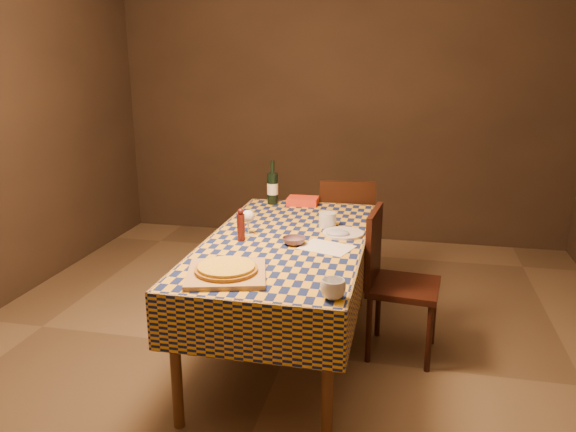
{
  "coord_description": "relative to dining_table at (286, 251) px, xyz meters",
  "views": [
    {
      "loc": [
        0.69,
        -3.13,
        1.82
      ],
      "look_at": [
        0.0,
        0.05,
        0.9
      ],
      "focal_mm": 35.0,
      "sensor_mm": 36.0,
      "label": 1
    }
  ],
  "objects": [
    {
      "name": "room",
      "position": [
        0.0,
        0.0,
        0.66
      ],
      "size": [
        5.0,
        5.1,
        2.7
      ],
      "color": "brown",
      "rests_on": "ground"
    },
    {
      "name": "white_plate",
      "position": [
        0.32,
        0.16,
        0.08
      ],
      "size": [
        0.31,
        0.31,
        0.01
      ],
      "primitive_type": "cylinder",
      "rotation": [
        0.0,
        0.0,
        -0.24
      ],
      "color": "silver",
      "rests_on": "dining_table"
    },
    {
      "name": "pizza",
      "position": [
        -0.17,
        -0.64,
        0.12
      ],
      "size": [
        0.41,
        0.41,
        0.03
      ],
      "color": "#946118",
      "rests_on": "cutting_board"
    },
    {
      "name": "chair_right",
      "position": [
        0.63,
        0.18,
        -0.17
      ],
      "size": [
        0.47,
        0.46,
        0.93
      ],
      "color": "black",
      "rests_on": "ground"
    },
    {
      "name": "flour_bag",
      "position": [
        0.3,
        0.11,
        0.1
      ],
      "size": [
        0.15,
        0.12,
        0.04
      ],
      "primitive_type": "ellipsoid",
      "rotation": [
        0.0,
        0.0,
        -0.05
      ],
      "color": "#A1AACE",
      "rests_on": "dining_table"
    },
    {
      "name": "cutting_board",
      "position": [
        -0.17,
        -0.64,
        0.09
      ],
      "size": [
        0.47,
        0.47,
        0.02
      ],
      "primitive_type": "cube",
      "rotation": [
        0.0,
        0.0,
        0.26
      ],
      "color": "tan",
      "rests_on": "dining_table"
    },
    {
      "name": "deli_tub",
      "position": [
        0.21,
        0.3,
        0.12
      ],
      "size": [
        0.13,
        0.13,
        0.09
      ],
      "primitive_type": "cylinder",
      "rotation": [
        0.0,
        0.0,
        -0.15
      ],
      "color": "silver",
      "rests_on": "dining_table"
    },
    {
      "name": "flour_patch",
      "position": [
        0.26,
        -0.11,
        0.08
      ],
      "size": [
        0.34,
        0.29,
        0.0
      ],
      "primitive_type": "cube",
      "rotation": [
        0.0,
        0.0,
        -0.32
      ],
      "color": "white",
      "rests_on": "dining_table"
    },
    {
      "name": "takeout_container",
      "position": [
        -0.06,
        0.82,
        0.1
      ],
      "size": [
        0.23,
        0.16,
        0.06
      ],
      "primitive_type": "cube",
      "rotation": [
        0.0,
        0.0,
        0.02
      ],
      "color": "red",
      "rests_on": "dining_table"
    },
    {
      "name": "wine_bottle",
      "position": [
        -0.28,
        0.8,
        0.2
      ],
      "size": [
        0.1,
        0.1,
        0.32
      ],
      "color": "black",
      "rests_on": "dining_table"
    },
    {
      "name": "pepper_mill",
      "position": [
        -0.26,
        -0.08,
        0.17
      ],
      "size": [
        0.05,
        0.05,
        0.2
      ],
      "color": "#451210",
      "rests_on": "dining_table"
    },
    {
      "name": "wine_glass",
      "position": [
        -0.25,
        0.03,
        0.19
      ],
      "size": [
        0.09,
        0.09,
        0.16
      ],
      "color": "silver",
      "rests_on": "dining_table"
    },
    {
      "name": "tumbler",
      "position": [
        0.39,
        -0.8,
        0.12
      ],
      "size": [
        0.13,
        0.13,
        0.09
      ],
      "primitive_type": "imported",
      "rotation": [
        0.0,
        0.0,
        -0.15
      ],
      "color": "silver",
      "rests_on": "dining_table"
    },
    {
      "name": "dining_table",
      "position": [
        0.0,
        0.0,
        0.0
      ],
      "size": [
        0.94,
        1.84,
        0.77
      ],
      "color": "brown",
      "rests_on": "ground"
    },
    {
      "name": "chair_far",
      "position": [
        0.25,
        1.08,
        -0.17
      ],
      "size": [
        0.46,
        0.47,
        0.93
      ],
      "color": "black",
      "rests_on": "ground"
    },
    {
      "name": "bowl",
      "position": [
        0.07,
        -0.09,
        0.1
      ],
      "size": [
        0.16,
        0.16,
        0.04
      ],
      "primitive_type": "imported",
      "rotation": [
        0.0,
        0.0,
        0.23
      ],
      "color": "#5E444F",
      "rests_on": "dining_table"
    }
  ]
}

